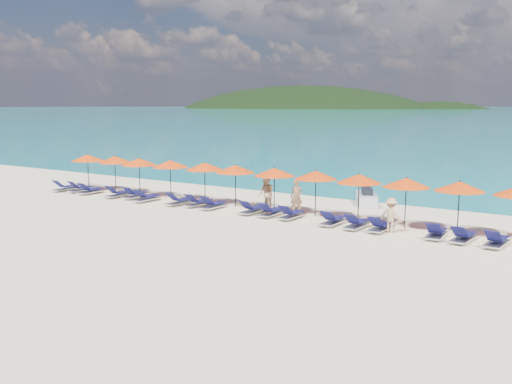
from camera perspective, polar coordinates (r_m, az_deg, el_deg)
The scene contains 36 objects.
ground at distance 25.20m, azimuth -3.80°, elevation -3.57°, with size 1400.00×1400.00×0.00m, color beige.
headland_main at distance 643.56m, azimuth 4.34°, elevation 4.95°, with size 374.00×242.00×126.50m.
headland_small at distance 603.90m, azimuth 17.84°, elevation 4.58°, with size 162.00×126.00×85.50m.
jetski at distance 31.22m, azimuth 11.00°, elevation -0.60°, with size 2.06×2.72×0.91m.
beachgoer_a at distance 28.21m, azimuth 4.07°, elevation -0.49°, with size 0.62×0.41×1.69m, color tan.
beachgoer_b at distance 28.37m, azimuth 1.01°, elevation -0.22°, with size 0.91×0.53×1.88m, color tan.
beachgoer_c at distance 24.70m, azimuth 13.34°, elevation -2.28°, with size 0.96×0.45×1.49m, color tan.
umbrella_0 at distance 37.63m, azimuth -16.49°, elevation 3.31°, with size 2.10×2.10×2.28m.
umbrella_1 at distance 36.06m, azimuth -13.95°, elevation 3.18°, with size 2.10×2.10×2.28m.
umbrella_2 at distance 34.29m, azimuth -11.62°, elevation 2.98°, with size 2.10×2.10×2.28m.
umbrella_3 at distance 32.81m, azimuth -8.57°, elevation 2.81°, with size 2.10×2.10×2.28m.
umbrella_4 at distance 31.24m, azimuth -5.16°, elevation 2.57°, with size 2.10×2.10×2.28m.
umbrella_5 at distance 29.89m, azimuth -2.08°, elevation 2.32°, with size 2.10×2.10×2.28m.
umbrella_6 at distance 28.55m, azimuth 1.85°, elevation 2.01°, with size 2.10×2.10×2.28m.
umbrella_7 at distance 27.47m, azimuth 6.00°, elevation 1.70°, with size 2.10×2.10×2.28m.
umbrella_8 at distance 26.41m, azimuth 10.27°, elevation 1.32°, with size 2.10×2.10×2.28m.
umbrella_9 at distance 25.55m, azimuth 14.80°, elevation 0.92°, with size 2.10×2.10×2.28m.
umbrella_10 at distance 25.04m, azimuth 19.70°, elevation 0.54°, with size 2.10×2.10×2.28m.
lounger_0 at distance 37.44m, azimuth -18.51°, elevation 0.44°, with size 0.65×1.71×0.66m.
lounger_1 at distance 36.68m, azimuth -17.09°, elevation 0.34°, with size 0.71×1.73×0.66m.
lounger_2 at distance 35.74m, azimuth -16.21°, elevation 0.16°, with size 0.67×1.72×0.66m.
lounger_3 at distance 34.07m, azimuth -13.61°, elevation -0.14°, with size 0.62×1.70×0.66m.
lounger_4 at distance 33.42m, azimuth -11.98°, elevation -0.26°, with size 0.74×1.74×0.66m.
lounger_5 at distance 32.26m, azimuth -10.86°, elevation -0.54°, with size 0.62×1.70×0.66m.
lounger_6 at distance 30.86m, azimuth -7.66°, elevation -0.89°, with size 0.74×1.74×0.66m.
lounger_7 at distance 30.31m, azimuth -5.81°, elevation -1.03°, with size 0.73×1.74×0.66m.
lounger_8 at distance 29.53m, azimuth -4.28°, elevation -1.27°, with size 0.64×1.71×0.66m.
lounger_9 at distance 28.16m, azimuth -0.36°, elevation -1.74°, with size 0.70×1.73×0.66m.
lounger_10 at distance 27.54m, azimuth 1.50°, elevation -1.99°, with size 0.66×1.71×0.66m.
lounger_11 at distance 26.95m, azimuth 3.55°, elevation -2.24°, with size 0.66×1.71×0.66m.
lounger_12 at distance 25.79m, azimuth 7.71°, elevation -2.81°, with size 0.64×1.71×0.66m.
lounger_13 at distance 25.23m, azimuth 10.04°, elevation -3.13°, with size 0.66×1.71×0.66m.
lounger_14 at distance 24.87m, azimuth 12.37°, elevation -3.37°, with size 0.66×1.71×0.66m.
lounger_15 at distance 24.22m, azimuth 17.59°, elevation -3.91°, with size 0.75×1.74×0.66m.
lounger_16 at distance 23.90m, azimuth 20.03°, elevation -4.20°, with size 0.73×1.74×0.66m.
lounger_17 at distance 23.61m, azimuth 22.92°, elevation -4.53°, with size 0.73×1.74×0.66m.
Camera 1 is at (15.02, -19.50, 5.41)m, focal length 40.00 mm.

